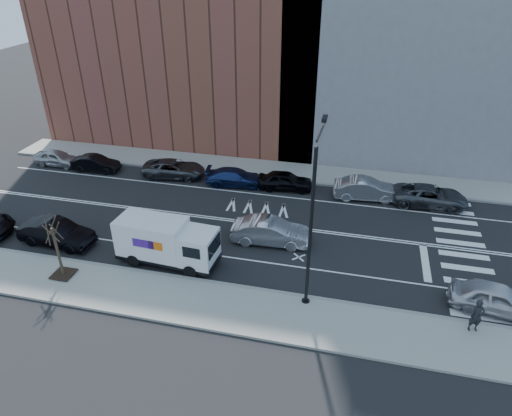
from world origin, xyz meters
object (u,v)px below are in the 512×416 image
at_px(far_parked_a, 57,158).
at_px(fedex_van, 166,242).
at_px(near_parked_front, 497,299).
at_px(pedestrian, 477,316).
at_px(far_parked_b, 96,163).
at_px(driving_sedan, 271,232).

bearing_deg(far_parked_a, fedex_van, -125.58).
relative_size(far_parked_a, near_parked_front, 0.87).
bearing_deg(fedex_van, pedestrian, -3.04).
xyz_separation_m(fedex_van, far_parked_a, (-15.13, 11.16, -0.78)).
xyz_separation_m(far_parked_b, near_parked_front, (29.61, -10.98, 0.13)).
distance_m(fedex_van, near_parked_front, 18.41).
bearing_deg(far_parked_b, near_parked_front, -112.72).
distance_m(fedex_van, far_parked_b, 15.66).
xyz_separation_m(far_parked_a, near_parked_front, (33.53, -11.24, 0.11)).
relative_size(fedex_van, far_parked_b, 1.54).
distance_m(fedex_van, driving_sedan, 6.68).
bearing_deg(near_parked_front, driving_sedan, 81.93).
relative_size(near_parked_front, pedestrian, 2.59).
distance_m(far_parked_a, near_parked_front, 35.36).
xyz_separation_m(driving_sedan, pedestrian, (11.41, -5.51, 0.24)).
bearing_deg(driving_sedan, far_parked_b, 62.91).
relative_size(far_parked_a, pedestrian, 2.24).
height_order(far_parked_b, near_parked_front, near_parked_front).
relative_size(fedex_van, near_parked_front, 1.33).
xyz_separation_m(fedex_van, driving_sedan, (5.63, 3.53, -0.65)).
height_order(far_parked_a, pedestrian, pedestrian).
bearing_deg(far_parked_b, driving_sedan, -116.02).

